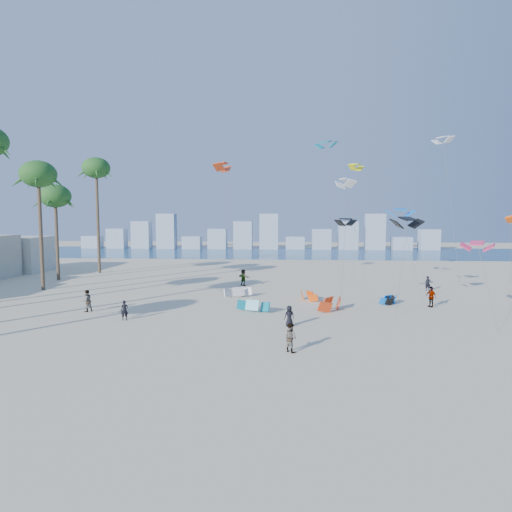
{
  "coord_description": "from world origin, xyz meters",
  "views": [
    {
      "loc": [
        5.76,
        -22.71,
        8.13
      ],
      "look_at": [
        3.0,
        16.0,
        4.5
      ],
      "focal_mm": 30.91,
      "sensor_mm": 36.0,
      "label": 1
    }
  ],
  "objects": [
    {
      "name": "kitesurfers_far",
      "position": [
        8.76,
        18.02,
        0.92
      ],
      "size": [
        37.05,
        19.38,
        1.9
      ],
      "color": "black",
      "rests_on": "ground"
    },
    {
      "name": "kitesurfer_mid",
      "position": [
        5.98,
        2.98,
        0.86
      ],
      "size": [
        1.06,
        1.05,
        1.73
      ],
      "primitive_type": "imported",
      "rotation": [
        0.0,
        0.0,
        2.38
      ],
      "color": "gray",
      "rests_on": "ground"
    },
    {
      "name": "flying_kites",
      "position": [
        13.02,
        23.46,
        11.74
      ],
      "size": [
        31.01,
        23.96,
        17.63
      ],
      "color": "black",
      "rests_on": "ground"
    },
    {
      "name": "grounded_kites",
      "position": [
        7.2,
        16.57,
        0.45
      ],
      "size": [
        16.75,
        8.55,
        1.04
      ],
      "color": "#0C7C92",
      "rests_on": "ground"
    },
    {
      "name": "kitesurfer_near",
      "position": [
        -6.78,
        10.0,
        0.77
      ],
      "size": [
        0.64,
        0.51,
        1.54
      ],
      "primitive_type": "imported",
      "rotation": [
        0.0,
        0.0,
        0.27
      ],
      "color": "black",
      "rests_on": "ground"
    },
    {
      "name": "ground",
      "position": [
        0.0,
        0.0,
        0.0
      ],
      "size": [
        220.0,
        220.0,
        0.0
      ],
      "primitive_type": "plane",
      "color": "beige",
      "rests_on": "ground"
    },
    {
      "name": "ocean",
      "position": [
        0.0,
        72.0,
        0.01
      ],
      "size": [
        220.0,
        220.0,
        0.0
      ],
      "primitive_type": "plane",
      "color": "navy",
      "rests_on": "ground"
    },
    {
      "name": "distant_skyline",
      "position": [
        -1.19,
        82.0,
        3.09
      ],
      "size": [
        85.0,
        3.0,
        8.4
      ],
      "color": "#9EADBF",
      "rests_on": "ground"
    }
  ]
}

